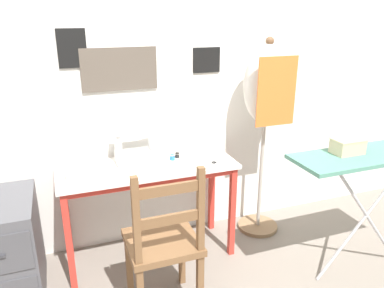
# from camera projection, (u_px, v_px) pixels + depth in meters

# --- Properties ---
(ground_plane) EXTENTS (14.00, 14.00, 0.00)m
(ground_plane) POSITION_uv_depth(u_px,v_px,m) (160.00, 273.00, 2.54)
(ground_plane) COLOR gray
(wall_back) EXTENTS (10.00, 0.07, 2.55)m
(wall_back) POSITION_uv_depth(u_px,v_px,m) (134.00, 74.00, 2.58)
(wall_back) COLOR silver
(wall_back) RESTS_ON ground_plane
(sewing_table) EXTENTS (1.18, 0.45, 0.71)m
(sewing_table) POSITION_uv_depth(u_px,v_px,m) (149.00, 179.00, 2.53)
(sewing_table) COLOR silver
(sewing_table) RESTS_ON ground_plane
(sewing_machine) EXTENTS (0.34, 0.15, 0.31)m
(sewing_machine) POSITION_uv_depth(u_px,v_px,m) (143.00, 143.00, 2.53)
(sewing_machine) COLOR white
(sewing_machine) RESTS_ON sewing_table
(fabric_bowl) EXTENTS (0.15, 0.15, 0.05)m
(fabric_bowl) POSITION_uv_depth(u_px,v_px,m) (77.00, 175.00, 2.29)
(fabric_bowl) COLOR silver
(fabric_bowl) RESTS_ON sewing_table
(scissors) EXTENTS (0.14, 0.10, 0.01)m
(scissors) POSITION_uv_depth(u_px,v_px,m) (219.00, 163.00, 2.54)
(scissors) COLOR silver
(scissors) RESTS_ON sewing_table
(thread_spool_near_machine) EXTENTS (0.04, 0.04, 0.04)m
(thread_spool_near_machine) POSITION_uv_depth(u_px,v_px,m) (172.00, 158.00, 2.58)
(thread_spool_near_machine) COLOR #2875C1
(thread_spool_near_machine) RESTS_ON sewing_table
(thread_spool_mid_table) EXTENTS (0.04, 0.04, 0.04)m
(thread_spool_mid_table) POSITION_uv_depth(u_px,v_px,m) (177.00, 155.00, 2.63)
(thread_spool_mid_table) COLOR black
(thread_spool_mid_table) RESTS_ON sewing_table
(wooden_chair) EXTENTS (0.40, 0.38, 0.95)m
(wooden_chair) POSITION_uv_depth(u_px,v_px,m) (164.00, 244.00, 2.09)
(wooden_chair) COLOR brown
(wooden_chair) RESTS_ON ground_plane
(filing_cabinet) EXTENTS (0.40, 0.56, 0.65)m
(filing_cabinet) POSITION_uv_depth(u_px,v_px,m) (5.00, 250.00, 2.25)
(filing_cabinet) COLOR #4C4C51
(filing_cabinet) RESTS_ON ground_plane
(dress_form) EXTENTS (0.36, 0.32, 1.52)m
(dress_form) POSITION_uv_depth(u_px,v_px,m) (267.00, 94.00, 2.71)
(dress_form) COLOR #846647
(dress_form) RESTS_ON ground_plane
(ironing_board) EXTENTS (1.12, 0.33, 0.87)m
(ironing_board) POSITION_uv_depth(u_px,v_px,m) (376.00, 159.00, 2.32)
(ironing_board) COLOR #518E7A
(ironing_board) RESTS_ON ground_plane
(storage_box) EXTENTS (0.19, 0.12, 0.09)m
(storage_box) POSITION_uv_depth(u_px,v_px,m) (348.00, 146.00, 2.27)
(storage_box) COLOR beige
(storage_box) RESTS_ON ironing_board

